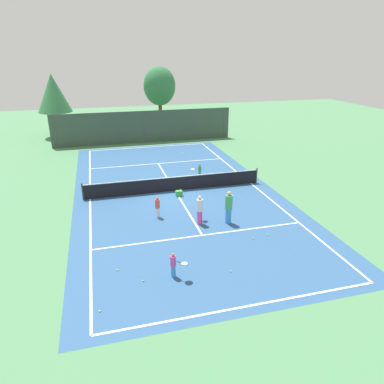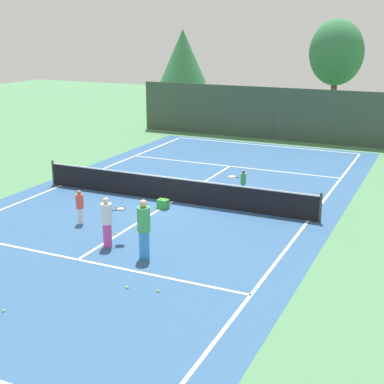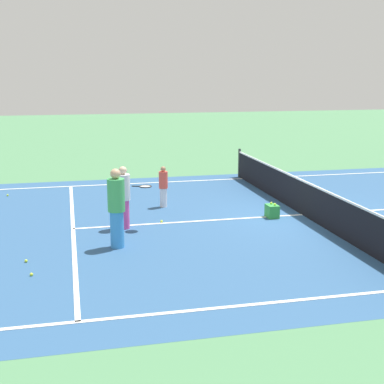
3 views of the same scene
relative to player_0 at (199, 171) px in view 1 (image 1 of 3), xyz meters
name	(u,v)px [view 1 (image 1 of 3)]	position (x,y,z in m)	size (l,w,h in m)	color
ground_plane	(175,191)	(-2.25, -1.95, -0.57)	(80.00, 80.00, 0.00)	#4C8456
court_surface	(175,191)	(-2.25, -1.95, -0.57)	(13.00, 25.00, 0.01)	#2D5684
tennis_net	(175,184)	(-2.25, -1.95, -0.06)	(11.90, 0.10, 1.10)	#333833
perimeter_fence	(144,127)	(-2.25, 12.05, 1.03)	(18.00, 0.12, 3.20)	#384C3D
tree_0	(160,86)	(0.30, 16.94, 4.49)	(3.55, 3.12, 7.23)	brown
tree_1	(53,93)	(-10.96, 17.19, 4.02)	(3.51, 3.51, 6.57)	brown
player_0	(199,171)	(0.00, 0.00, 0.00)	(0.81, 0.35, 1.09)	#388CD8
player_1	(229,207)	(-0.49, -7.36, 0.38)	(0.40, 0.40, 1.85)	#388CD8
player_2	(158,207)	(-4.06, -5.65, 0.06)	(0.27, 0.27, 1.24)	silver
player_3	(200,209)	(-2.01, -7.03, 0.27)	(0.57, 0.93, 1.64)	#D14799
player_4	(174,264)	(-4.40, -11.44, 0.02)	(0.74, 0.70, 1.12)	#388CD8
ball_crate	(179,193)	(-2.19, -2.90, -0.39)	(0.41, 0.30, 0.43)	green
tennis_ball_0	(95,155)	(-7.32, 8.49, -0.54)	(0.07, 0.07, 0.07)	#CCE533
tennis_ball_1	(253,238)	(0.11, -9.36, -0.54)	(0.07, 0.07, 0.07)	#CCE533
tennis_ball_2	(183,153)	(0.48, 7.06, -0.54)	(0.07, 0.07, 0.07)	#CCE533
tennis_ball_3	(100,311)	(-7.44, -12.84, -0.54)	(0.07, 0.07, 0.07)	#CCE533
tennis_ball_4	(189,216)	(-2.35, -6.01, -0.54)	(0.07, 0.07, 0.07)	#CCE533
tennis_ball_5	(231,271)	(-2.01, -11.74, -0.54)	(0.07, 0.07, 0.07)	#CCE533
tennis_ball_6	(211,151)	(3.20, 7.05, -0.54)	(0.07, 0.07, 0.07)	#CCE533
tennis_ball_7	(118,270)	(-6.64, -10.39, -0.54)	(0.07, 0.07, 0.07)	#CCE533
tennis_ball_8	(268,235)	(0.96, -9.21, -0.54)	(0.07, 0.07, 0.07)	#CCE533
tennis_ball_9	(123,153)	(-4.77, 8.40, -0.54)	(0.07, 0.07, 0.07)	#CCE533
tennis_ball_10	(173,149)	(-0.09, 8.53, -0.54)	(0.07, 0.07, 0.07)	#CCE533
tennis_ball_11	(144,281)	(-5.67, -11.44, -0.54)	(0.07, 0.07, 0.07)	#CCE533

